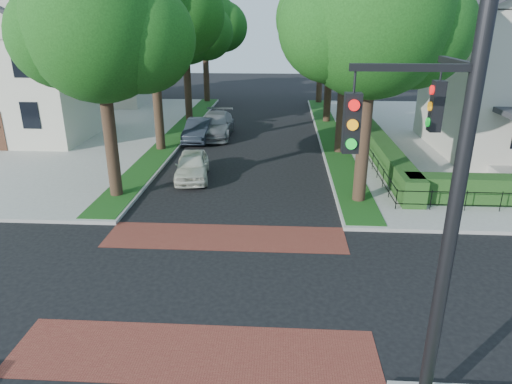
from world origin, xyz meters
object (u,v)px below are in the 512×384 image
parked_car_front (192,165)px  parked_car_rear (216,125)px  parked_car_middle (199,130)px  traffic_signal (440,197)px

parked_car_front → parked_car_rear: size_ratio=0.73×
parked_car_middle → parked_car_rear: 1.59m
parked_car_middle → parked_car_rear: (0.98, 1.26, 0.08)m
parked_car_front → traffic_signal: bearing=-69.9°
parked_car_rear → parked_car_middle: bearing=-128.9°
traffic_signal → parked_car_rear: bearing=107.7°
traffic_signal → parked_car_middle: bearing=110.9°
parked_car_middle → parked_car_rear: parked_car_rear is taller
traffic_signal → parked_car_front: 16.64m
parked_car_front → parked_car_middle: size_ratio=0.92×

